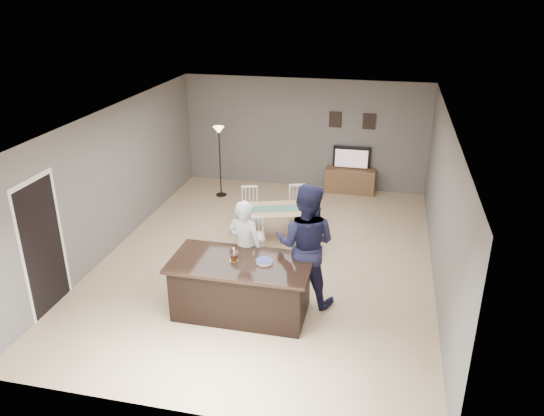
% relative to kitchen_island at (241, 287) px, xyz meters
% --- Properties ---
extents(floor, '(8.00, 8.00, 0.00)m').
position_rel_kitchen_island_xyz_m(floor, '(0.00, 1.80, -0.45)').
color(floor, tan).
rests_on(floor, ground).
extents(room_shell, '(8.00, 8.00, 8.00)m').
position_rel_kitchen_island_xyz_m(room_shell, '(0.00, 1.80, 1.22)').
color(room_shell, slate).
rests_on(room_shell, floor).
extents(kitchen_island, '(2.15, 1.10, 0.90)m').
position_rel_kitchen_island_xyz_m(kitchen_island, '(0.00, 0.00, 0.00)').
color(kitchen_island, black).
rests_on(kitchen_island, floor).
extents(tv_console, '(1.20, 0.40, 0.60)m').
position_rel_kitchen_island_xyz_m(tv_console, '(1.20, 5.57, -0.15)').
color(tv_console, brown).
rests_on(tv_console, floor).
extents(television, '(0.91, 0.12, 0.53)m').
position_rel_kitchen_island_xyz_m(television, '(1.20, 5.64, 0.41)').
color(television, black).
rests_on(television, tv_console).
extents(tv_screen_glow, '(0.78, 0.00, 0.78)m').
position_rel_kitchen_island_xyz_m(tv_screen_glow, '(1.20, 5.56, 0.42)').
color(tv_screen_glow, orange).
rests_on(tv_screen_glow, tv_console).
extents(picture_frames, '(1.10, 0.02, 0.38)m').
position_rel_kitchen_island_xyz_m(picture_frames, '(1.15, 5.78, 1.30)').
color(picture_frames, black).
rests_on(picture_frames, room_shell).
extents(doorway, '(0.00, 2.10, 2.65)m').
position_rel_kitchen_island_xyz_m(doorway, '(-2.99, -0.50, 0.80)').
color(doorway, black).
rests_on(doorway, floor).
extents(woman, '(0.68, 0.52, 1.67)m').
position_rel_kitchen_island_xyz_m(woman, '(-0.09, 0.55, 0.38)').
color(woman, silver).
rests_on(woman, floor).
extents(man, '(1.05, 0.85, 2.02)m').
position_rel_kitchen_island_xyz_m(man, '(0.90, 0.55, 0.56)').
color(man, '#171934').
rests_on(man, floor).
extents(birthday_cake, '(0.14, 0.14, 0.22)m').
position_rel_kitchen_island_xyz_m(birthday_cake, '(-0.11, 0.01, 0.50)').
color(birthday_cake, yellow).
rests_on(birthday_cake, kitchen_island).
extents(plate_stack, '(0.26, 0.26, 0.04)m').
position_rel_kitchen_island_xyz_m(plate_stack, '(0.36, 0.05, 0.47)').
color(plate_stack, white).
rests_on(plate_stack, kitchen_island).
extents(dining_table, '(1.82, 1.98, 0.89)m').
position_rel_kitchen_island_xyz_m(dining_table, '(0.01, 2.60, 0.11)').
color(dining_table, tan).
rests_on(dining_table, floor).
extents(floor_lamp, '(0.26, 0.26, 1.71)m').
position_rel_kitchen_island_xyz_m(floor_lamp, '(-1.83, 4.68, 0.87)').
color(floor_lamp, black).
rests_on(floor_lamp, floor).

